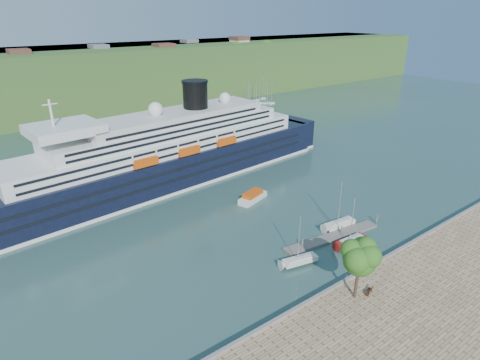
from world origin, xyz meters
TOP-DOWN VIEW (x-y plane):
  - ground at (0.00, 0.00)m, footprint 400.00×400.00m
  - far_hillside at (0.00, 145.00)m, footprint 400.00×50.00m
  - quay_coping at (0.00, -0.20)m, footprint 220.00×0.50m
  - cruise_ship at (-9.15, 50.59)m, footprint 103.58×24.25m
  - park_bench at (-4.67, -3.99)m, footprint 1.74×1.10m
  - promenade_tree at (-6.81, -3.28)m, footprint 6.01×6.01m
  - floating_pontoon at (4.07, 10.14)m, footprint 20.20×4.97m
  - sailboat_white_near at (-6.32, 7.81)m, footprint 6.72×3.18m
  - sailboat_red at (4.90, 6.56)m, footprint 6.81×2.28m
  - sailboat_white_far at (8.00, 11.80)m, footprint 7.23×2.70m
  - tender_launch at (2.50, 30.92)m, footprint 8.01×4.72m

SIDE VIEW (x-z plane):
  - ground at x=0.00m, z-range 0.00..0.00m
  - floating_pontoon at x=4.07m, z-range 0.00..0.45m
  - tender_launch at x=2.50m, z-range 0.00..2.09m
  - quay_coping at x=0.00m, z-range 1.00..1.30m
  - park_bench at x=-4.67m, z-range 1.00..2.04m
  - sailboat_white_near at x=-6.32m, z-range 0.00..8.37m
  - sailboat_red at x=4.90m, z-range 0.00..8.67m
  - sailboat_white_far at x=8.00m, z-range 0.00..9.12m
  - promenade_tree at x=-6.81m, z-range 1.00..10.96m
  - cruise_ship at x=-9.15m, z-range 0.00..23.05m
  - far_hillside at x=0.00m, z-range 0.00..24.00m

